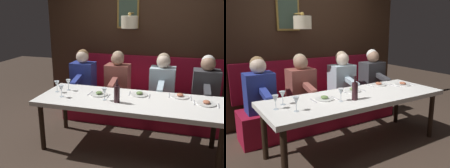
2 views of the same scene
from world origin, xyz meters
The scene contains 17 objects.
ground_plane centered at (0.00, 0.00, 0.00)m, with size 12.00×12.00×0.00m, color #423328.
dining_table centered at (0.00, 0.00, 0.68)m, with size 0.90×2.49×0.74m.
banquette_bench centered at (0.89, 0.00, 0.23)m, with size 0.52×2.69×0.45m, color maroon.
back_wall_panel centered at (1.46, 0.01, 1.37)m, with size 0.59×3.89×2.90m.
diner_nearest centered at (0.88, -1.03, 0.82)m, with size 0.60×0.40×0.79m.
diner_near centered at (0.88, -0.36, 0.82)m, with size 0.60×0.40×0.79m.
diner_middle centered at (0.88, 0.39, 0.82)m, with size 0.60×0.40×0.79m.
diner_far centered at (0.88, 1.03, 0.82)m, with size 0.60×0.40×0.79m.
place_setting_0 centered at (0.06, 0.45, 0.75)m, with size 0.24×0.31×0.05m.
place_setting_1 centered at (0.21, -0.10, 0.75)m, with size 0.24×0.32×0.05m.
place_setting_2 centered at (0.29, -0.66, 0.75)m, with size 0.24×0.31×0.05m.
place_setting_3 centered at (0.10, -0.99, 0.75)m, with size 0.24×0.31×0.05m.
wine_glass_0 centered at (0.15, 0.96, 0.86)m, with size 0.07×0.07×0.16m.
wine_glass_1 centered at (0.03, 1.08, 0.86)m, with size 0.07×0.07×0.16m.
wine_glass_2 centered at (-0.11, 0.31, 0.86)m, with size 0.07×0.07×0.16m.
wine_glass_3 centered at (-0.16, 0.92, 0.86)m, with size 0.07×0.07×0.16m.
wine_bottle centered at (-0.15, 0.13, 0.86)m, with size 0.08×0.08×0.30m.
Camera 1 is at (-3.09, -0.67, 1.89)m, focal length 40.04 mm.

